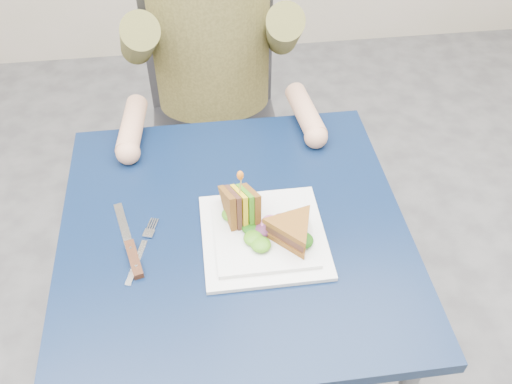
{
  "coord_description": "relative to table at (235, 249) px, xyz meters",
  "views": [
    {
      "loc": [
        -0.05,
        -0.78,
        1.62
      ],
      "look_at": [
        0.05,
        0.01,
        0.82
      ],
      "focal_mm": 38.0,
      "sensor_mm": 36.0,
      "label": 1
    }
  ],
  "objects": [
    {
      "name": "ground",
      "position": [
        0.0,
        0.0,
        -0.65
      ],
      "size": [
        4.0,
        4.0,
        0.0
      ],
      "primitive_type": "plane",
      "color": "#535356",
      "rests_on": "ground"
    },
    {
      "name": "chair",
      "position": [
        0.0,
        0.73,
        -0.11
      ],
      "size": [
        0.42,
        0.4,
        0.93
      ],
      "color": "#47474C",
      "rests_on": "ground"
    },
    {
      "name": "knife",
      "position": [
        -0.22,
        -0.05,
        0.09
      ],
      "size": [
        0.07,
        0.22,
        0.02
      ],
      "color": "silver",
      "rests_on": "table"
    },
    {
      "name": "toothpick_frill",
      "position": [
        0.02,
        0.0,
        0.23
      ],
      "size": [
        0.01,
        0.01,
        0.02
      ],
      "primitive_type": "ellipsoid",
      "color": "orange",
      "rests_on": "sandwich_upright"
    },
    {
      "name": "table",
      "position": [
        0.0,
        0.0,
        0.0
      ],
      "size": [
        0.75,
        0.75,
        0.73
      ],
      "color": "black",
      "rests_on": "ground"
    },
    {
      "name": "fork",
      "position": [
        -0.2,
        -0.05,
        0.08
      ],
      "size": [
        0.07,
        0.18,
        0.01
      ],
      "color": "silver",
      "rests_on": "table"
    },
    {
      "name": "lettuce_spill",
      "position": [
        0.06,
        -0.03,
        0.11
      ],
      "size": [
        0.15,
        0.13,
        0.02
      ],
      "primitive_type": null,
      "color": "#337A14",
      "rests_on": "plate"
    },
    {
      "name": "sandwich_upright",
      "position": [
        0.02,
        0.0,
        0.13
      ],
      "size": [
        0.09,
        0.15,
        0.15
      ],
      "color": "brown",
      "rests_on": "plate"
    },
    {
      "name": "toothpick",
      "position": [
        0.02,
        0.0,
        0.2
      ],
      "size": [
        0.01,
        0.01,
        0.06
      ],
      "primitive_type": "cylinder",
      "rotation": [
        0.14,
        0.07,
        0.0
      ],
      "color": "tan",
      "rests_on": "sandwich_upright"
    },
    {
      "name": "onion_ring",
      "position": [
        0.07,
        -0.04,
        0.11
      ],
      "size": [
        0.04,
        0.04,
        0.02
      ],
      "primitive_type": "torus",
      "rotation": [
        0.44,
        0.0,
        0.0
      ],
      "color": "#9E4C7A",
      "rests_on": "plate"
    },
    {
      "name": "sandwich_flat",
      "position": [
        0.11,
        -0.07,
        0.12
      ],
      "size": [
        0.18,
        0.18,
        0.05
      ],
      "color": "brown",
      "rests_on": "plate"
    },
    {
      "name": "plate",
      "position": [
        0.06,
        -0.04,
        0.09
      ],
      "size": [
        0.26,
        0.26,
        0.02
      ],
      "color": "white",
      "rests_on": "table"
    },
    {
      "name": "diner",
      "position": [
        -0.0,
        0.62,
        0.26
      ],
      "size": [
        0.54,
        0.59,
        0.74
      ],
      "color": "brown",
      "rests_on": "chair"
    }
  ]
}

